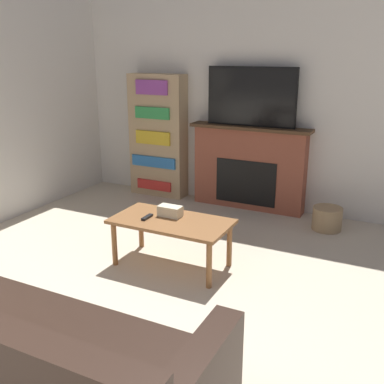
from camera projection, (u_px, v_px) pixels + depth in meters
wall_back at (263, 101)px, 5.50m from camera, size 6.00×0.06×2.70m
fireplace at (249, 167)px, 5.67m from camera, size 1.52×0.28×1.06m
tv at (251, 97)px, 5.39m from camera, size 1.12×0.03×0.71m
couch at (18, 363)px, 2.50m from camera, size 2.25×0.93×0.81m
coffee_table at (171, 226)px, 4.13m from camera, size 1.09×0.58×0.46m
tissue_box at (170, 211)px, 4.19m from camera, size 0.22×0.12×0.10m
remote_control at (147, 217)px, 4.15m from camera, size 0.04×0.15×0.02m
bookshelf at (158, 136)px, 6.12m from camera, size 0.79×0.29×1.65m
storage_basket at (327, 218)px, 5.06m from camera, size 0.33×0.33×0.26m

